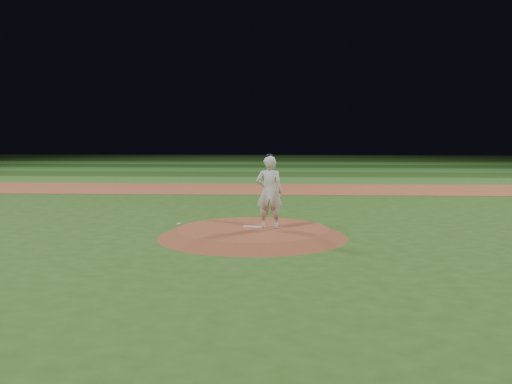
# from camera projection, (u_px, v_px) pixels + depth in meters

# --- Properties ---
(ground) EXTENTS (120.00, 120.00, 0.00)m
(ground) POSITION_uv_depth(u_px,v_px,m) (253.00, 237.00, 16.56)
(ground) COLOR #2A521A
(ground) RESTS_ON ground
(infield_dirt_band) EXTENTS (70.00, 6.00, 0.02)m
(infield_dirt_band) POSITION_uv_depth(u_px,v_px,m) (267.00, 189.00, 30.47)
(infield_dirt_band) COLOR brown
(infield_dirt_band) RESTS_ON ground
(outfield_stripe_0) EXTENTS (70.00, 5.00, 0.02)m
(outfield_stripe_0) POSITION_uv_depth(u_px,v_px,m) (270.00, 180.00, 35.93)
(outfield_stripe_0) COLOR #316524
(outfield_stripe_0) RESTS_ON ground
(outfield_stripe_1) EXTENTS (70.00, 5.00, 0.02)m
(outfield_stripe_1) POSITION_uv_depth(u_px,v_px,m) (271.00, 174.00, 40.90)
(outfield_stripe_1) COLOR #214215
(outfield_stripe_1) RESTS_ON ground
(outfield_stripe_2) EXTENTS (70.00, 5.00, 0.02)m
(outfield_stripe_2) POSITION_uv_depth(u_px,v_px,m) (273.00, 170.00, 45.86)
(outfield_stripe_2) COLOR #2C6424
(outfield_stripe_2) RESTS_ON ground
(outfield_stripe_3) EXTENTS (70.00, 5.00, 0.02)m
(outfield_stripe_3) POSITION_uv_depth(u_px,v_px,m) (274.00, 166.00, 50.83)
(outfield_stripe_3) COLOR #1D4416
(outfield_stripe_3) RESTS_ON ground
(outfield_stripe_4) EXTENTS (70.00, 5.00, 0.02)m
(outfield_stripe_4) POSITION_uv_depth(u_px,v_px,m) (275.00, 163.00, 55.80)
(outfield_stripe_4) COLOR #3D7028
(outfield_stripe_4) RESTS_ON ground
(outfield_stripe_5) EXTENTS (70.00, 5.00, 0.02)m
(outfield_stripe_5) POSITION_uv_depth(u_px,v_px,m) (276.00, 161.00, 60.76)
(outfield_stripe_5) COLOR #214E19
(outfield_stripe_5) RESTS_ON ground
(pitchers_mound) EXTENTS (5.50, 5.50, 0.25)m
(pitchers_mound) POSITION_uv_depth(u_px,v_px,m) (253.00, 233.00, 16.55)
(pitchers_mound) COLOR brown
(pitchers_mound) RESTS_ON ground
(pitching_rubber) EXTENTS (0.69, 0.32, 0.03)m
(pitching_rubber) POSITION_uv_depth(u_px,v_px,m) (254.00, 227.00, 16.70)
(pitching_rubber) COLOR white
(pitching_rubber) RESTS_ON pitchers_mound
(rosin_bag) EXTENTS (0.13, 0.13, 0.07)m
(rosin_bag) POSITION_uv_depth(u_px,v_px,m) (179.00, 224.00, 17.10)
(rosin_bag) COLOR silver
(rosin_bag) RESTS_ON pitchers_mound
(pitcher_on_mound) EXTENTS (0.78, 0.52, 2.16)m
(pitcher_on_mound) POSITION_uv_depth(u_px,v_px,m) (269.00, 192.00, 16.44)
(pitcher_on_mound) COLOR silver
(pitcher_on_mound) RESTS_ON pitchers_mound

